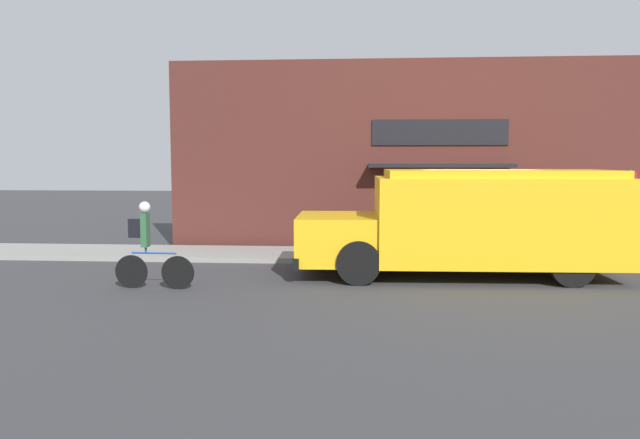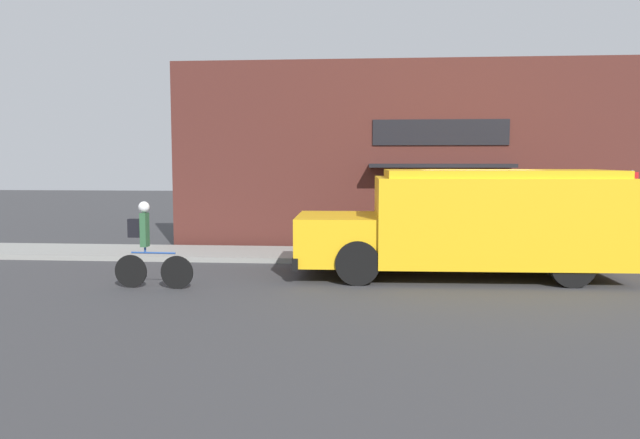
{
  "view_description": "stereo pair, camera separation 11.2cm",
  "coord_description": "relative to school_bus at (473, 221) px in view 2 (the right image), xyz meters",
  "views": [
    {
      "loc": [
        -2.51,
        -14.78,
        2.5
      ],
      "look_at": [
        -3.62,
        -0.2,
        1.1
      ],
      "focal_mm": 35.0,
      "sensor_mm": 36.0,
      "label": 1
    },
    {
      "loc": [
        -2.4,
        -14.77,
        2.5
      ],
      "look_at": [
        -3.62,
        -0.2,
        1.1
      ],
      "focal_mm": 35.0,
      "sensor_mm": 36.0,
      "label": 2
    }
  ],
  "objects": [
    {
      "name": "ground_plane",
      "position": [
        0.24,
        1.31,
        -1.2
      ],
      "size": [
        70.0,
        70.0,
        0.0
      ],
      "primitive_type": "plane",
      "color": "#38383A"
    },
    {
      "name": "school_bus",
      "position": [
        0.0,
        0.0,
        0.0
      ],
      "size": [
        6.88,
        2.93,
        2.29
      ],
      "rotation": [
        0.0,
        0.0,
        0.03
      ],
      "color": "yellow",
      "rests_on": "ground_plane"
    },
    {
      "name": "cyclist",
      "position": [
        -6.52,
        -1.77,
        -0.37
      ],
      "size": [
        1.59,
        0.22,
        1.7
      ],
      "rotation": [
        0.0,
        0.0,
        -0.04
      ],
      "color": "black",
      "rests_on": "ground_plane"
    },
    {
      "name": "sidewalk",
      "position": [
        0.24,
        2.38,
        -1.14
      ],
      "size": [
        28.0,
        2.13,
        0.13
      ],
      "color": "gray",
      "rests_on": "ground_plane"
    },
    {
      "name": "stop_sign_post",
      "position": [
        4.01,
        1.98,
        0.36
      ],
      "size": [
        0.45,
        0.45,
        2.13
      ],
      "color": "slate",
      "rests_on": "sidewalk"
    },
    {
      "name": "storefront",
      "position": [
        0.22,
        3.81,
        1.42
      ],
      "size": [
        16.05,
        0.93,
        5.23
      ],
      "color": "#4C231E",
      "rests_on": "ground_plane"
    }
  ]
}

